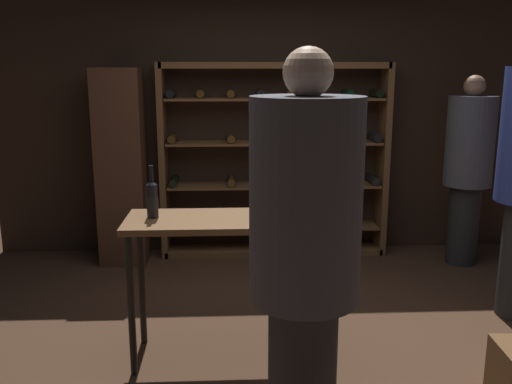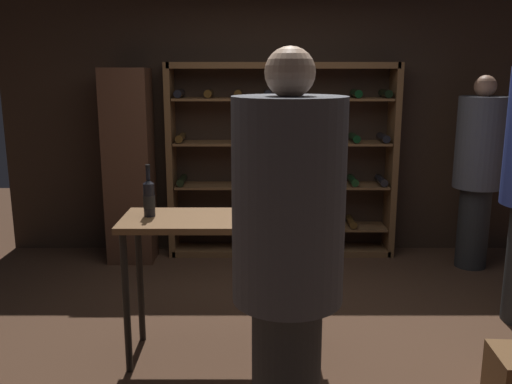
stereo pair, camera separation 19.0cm
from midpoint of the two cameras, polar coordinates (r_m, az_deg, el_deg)
ground_plane at (r=3.97m, az=4.29°, el=-15.37°), size 10.31×10.31×0.00m
back_wall at (r=5.69m, az=2.98°, el=7.32°), size 5.49×0.10×2.68m
wine_rack at (r=5.53m, az=3.84°, el=3.17°), size 2.27×0.32×1.93m
tasting_table at (r=3.51m, az=-1.61°, el=-4.54°), size 1.28×0.51×0.95m
person_guest_khaki at (r=5.56m, az=23.11°, el=2.63°), size 0.44×0.44×1.81m
person_guest_plum_blouse at (r=2.48m, az=5.69°, el=-5.95°), size 0.50×0.50×1.95m
display_cabinet at (r=5.45m, az=-11.80°, el=2.55°), size 0.44×0.36×1.87m
wine_bottle_amber_reserve at (r=3.44m, az=5.52°, el=-0.78°), size 0.08×0.08×0.33m
wine_bottle_red_label at (r=3.52m, az=-9.30°, el=-0.58°), size 0.08×0.08×0.33m
wine_bottle_gold_foil at (r=3.60m, az=3.97°, el=0.11°), size 0.08×0.08×0.38m
wine_glass_stemmed_center at (r=3.49m, az=1.68°, el=-0.91°), size 0.09×0.09×0.14m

